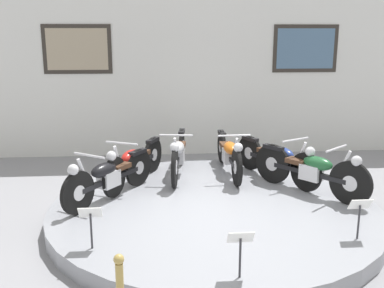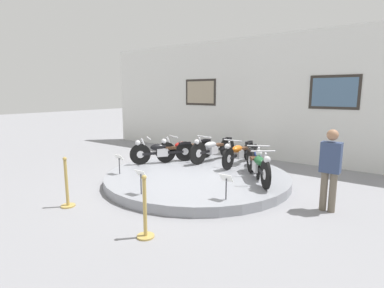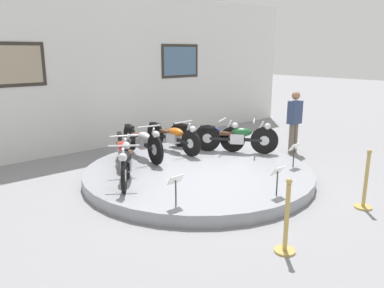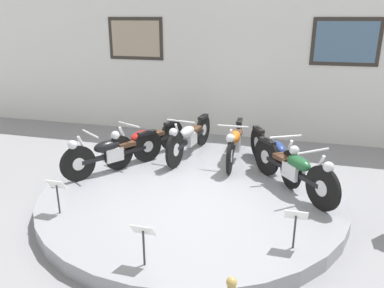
# 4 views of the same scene
# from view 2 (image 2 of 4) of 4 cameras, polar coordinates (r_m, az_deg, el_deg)

# --- Properties ---
(ground_plane) EXTENTS (60.00, 60.00, 0.00)m
(ground_plane) POSITION_cam_2_polar(r_m,az_deg,el_deg) (7.82, 1.03, -7.10)
(ground_plane) COLOR gray
(display_platform) EXTENTS (4.68, 4.68, 0.22)m
(display_platform) POSITION_cam_2_polar(r_m,az_deg,el_deg) (7.79, 1.03, -6.34)
(display_platform) COLOR gray
(display_platform) RESTS_ON ground_plane
(back_wall) EXTENTS (14.00, 0.22, 4.14)m
(back_wall) POSITION_cam_2_polar(r_m,az_deg,el_deg) (10.70, 12.67, 8.50)
(back_wall) COLOR silver
(back_wall) RESTS_ON ground_plane
(motorcycle_black) EXTENTS (1.15, 1.64, 0.78)m
(motorcycle_black) POSITION_cam_2_polar(r_m,az_deg,el_deg) (8.84, -5.81, -1.26)
(motorcycle_black) COLOR black
(motorcycle_black) RESTS_ON display_platform
(motorcycle_red) EXTENTS (0.87, 1.81, 0.78)m
(motorcycle_red) POSITION_cam_2_polar(r_m,az_deg,el_deg) (9.14, -1.36, -0.81)
(motorcycle_red) COLOR black
(motorcycle_red) RESTS_ON display_platform
(motorcycle_silver) EXTENTS (0.54, 2.00, 0.80)m
(motorcycle_silver) POSITION_cam_2_polar(r_m,az_deg,el_deg) (9.06, 3.93, -0.82)
(motorcycle_silver) COLOR black
(motorcycle_silver) RESTS_ON display_platform
(motorcycle_orange) EXTENTS (0.54, 1.97, 0.78)m
(motorcycle_orange) POSITION_cam_2_polar(r_m,az_deg,el_deg) (8.63, 8.85, -1.57)
(motorcycle_orange) COLOR black
(motorcycle_orange) RESTS_ON display_platform
(motorcycle_blue) EXTENTS (0.96, 1.76, 0.78)m
(motorcycle_blue) POSITION_cam_2_polar(r_m,az_deg,el_deg) (7.95, 12.23, -2.65)
(motorcycle_blue) COLOR black
(motorcycle_blue) RESTS_ON display_platform
(motorcycle_green) EXTENTS (1.30, 1.59, 0.80)m
(motorcycle_green) POSITION_cam_2_polar(r_m,az_deg,el_deg) (7.21, 12.45, -3.83)
(motorcycle_green) COLOR black
(motorcycle_green) RESTS_ON display_platform
(info_placard_front_left) EXTENTS (0.26, 0.11, 0.51)m
(info_placard_front_left) POSITION_cam_2_polar(r_m,az_deg,el_deg) (7.82, -13.71, -2.97)
(info_placard_front_left) COLOR #333338
(info_placard_front_left) RESTS_ON display_platform
(info_placard_front_centre) EXTENTS (0.26, 0.11, 0.51)m
(info_placard_front_centre) POSITION_cam_2_polar(r_m,az_deg,el_deg) (6.20, -9.73, -6.16)
(info_placard_front_centre) COLOR #333338
(info_placard_front_centre) RESTS_ON display_platform
(info_placard_front_right) EXTENTS (0.26, 0.11, 0.51)m
(info_placard_front_right) POSITION_cam_2_polar(r_m,az_deg,el_deg) (5.85, 6.54, -7.07)
(info_placard_front_right) COLOR #333338
(info_placard_front_right) RESTS_ON display_platform
(visitor_standing) EXTENTS (0.36, 0.22, 1.60)m
(visitor_standing) POSITION_cam_2_polar(r_m,az_deg,el_deg) (6.26, 24.82, -3.83)
(visitor_standing) COLOR #6B6051
(visitor_standing) RESTS_ON ground_plane
(stanchion_post_left_of_entry) EXTENTS (0.28, 0.28, 1.02)m
(stanchion_post_left_of_entry) POSITION_cam_2_polar(r_m,az_deg,el_deg) (6.55, -22.71, -8.10)
(stanchion_post_left_of_entry) COLOR tan
(stanchion_post_left_of_entry) RESTS_ON ground_plane
(stanchion_post_right_of_entry) EXTENTS (0.28, 0.28, 1.02)m
(stanchion_post_right_of_entry) POSITION_cam_2_polar(r_m,az_deg,el_deg) (4.90, -8.92, -13.52)
(stanchion_post_right_of_entry) COLOR tan
(stanchion_post_right_of_entry) RESTS_ON ground_plane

